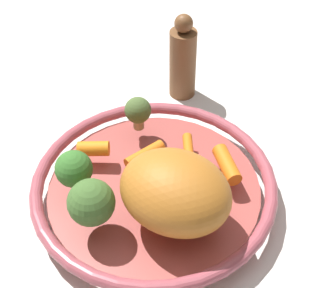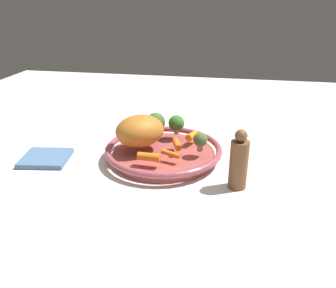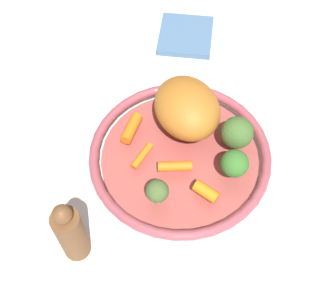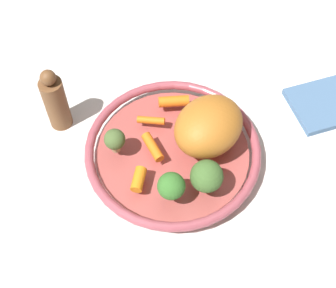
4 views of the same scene
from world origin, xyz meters
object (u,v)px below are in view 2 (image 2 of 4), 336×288
(baby_carrot_near_rim, at_px, (149,157))
(pepper_mill, at_px, (239,162))
(baby_carrot_back, at_px, (192,136))
(broccoli_floret_edge, at_px, (156,122))
(baby_carrot_left, at_px, (171,154))
(dish_towel, at_px, (46,158))
(roast_chicken_piece, at_px, (140,131))
(broccoli_floret_mid, at_px, (176,123))
(serving_bowl, at_px, (164,152))
(baby_carrot_center, at_px, (177,144))
(broccoli_floret_large, at_px, (200,140))

(baby_carrot_near_rim, bearing_deg, pepper_mill, -96.23)
(baby_carrot_back, bearing_deg, broccoli_floret_edge, 76.09)
(broccoli_floret_edge, bearing_deg, baby_carrot_left, -154.56)
(baby_carrot_back, height_order, broccoli_floret_edge, broccoli_floret_edge)
(baby_carrot_near_rim, bearing_deg, baby_carrot_back, -29.59)
(dish_towel, bearing_deg, roast_chicken_piece, -75.97)
(broccoli_floret_edge, bearing_deg, pepper_mill, -130.75)
(dish_towel, bearing_deg, baby_carrot_near_rim, -95.06)
(baby_carrot_left, bearing_deg, roast_chicken_piece, 59.71)
(baby_carrot_left, xyz_separation_m, broccoli_floret_mid, (0.16, 0.01, 0.03))
(baby_carrot_left, relative_size, broccoli_floret_mid, 0.90)
(baby_carrot_near_rim, bearing_deg, roast_chicken_piece, 26.93)
(dish_towel, bearing_deg, serving_bowl, -77.87)
(broccoli_floret_mid, bearing_deg, serving_bowl, 168.27)
(baby_carrot_left, relative_size, dish_towel, 0.42)
(roast_chicken_piece, bearing_deg, pepper_mill, -113.24)
(baby_carrot_left, xyz_separation_m, pepper_mill, (-0.06, -0.18, 0.02))
(roast_chicken_piece, xyz_separation_m, baby_carrot_back, (0.07, -0.14, -0.03))
(serving_bowl, relative_size, baby_carrot_left, 6.27)
(baby_carrot_center, xyz_separation_m, broccoli_floret_mid, (0.10, 0.02, 0.03))
(pepper_mill, bearing_deg, roast_chicken_piece, 66.76)
(baby_carrot_back, distance_m, baby_carrot_left, 0.13)
(baby_carrot_left, height_order, pepper_mill, pepper_mill)
(baby_carrot_near_rim, xyz_separation_m, pepper_mill, (-0.02, -0.23, 0.02))
(baby_carrot_back, distance_m, broccoli_floret_mid, 0.07)
(baby_carrot_left, distance_m, broccoli_floret_edge, 0.17)
(baby_carrot_center, height_order, dish_towel, baby_carrot_center)
(serving_bowl, relative_size, broccoli_floret_mid, 5.64)
(roast_chicken_piece, relative_size, pepper_mill, 0.93)
(roast_chicken_piece, bearing_deg, baby_carrot_back, -63.62)
(serving_bowl, bearing_deg, baby_carrot_left, -153.11)
(baby_carrot_center, relative_size, pepper_mill, 0.39)
(broccoli_floret_large, bearing_deg, baby_carrot_center, 80.61)
(broccoli_floret_large, bearing_deg, baby_carrot_near_rim, 124.64)
(broccoli_floret_large, bearing_deg, baby_carrot_left, 124.28)
(baby_carrot_near_rim, relative_size, baby_carrot_center, 1.01)
(roast_chicken_piece, bearing_deg, broccoli_floret_edge, -14.00)
(roast_chicken_piece, xyz_separation_m, broccoli_floret_mid, (0.11, -0.09, -0.01))
(serving_bowl, xyz_separation_m, baby_carrot_center, (-0.00, -0.04, 0.03))
(serving_bowl, distance_m, pepper_mill, 0.25)
(baby_carrot_near_rim, relative_size, broccoli_floret_large, 1.13)
(roast_chicken_piece, height_order, baby_carrot_back, roast_chicken_piece)
(serving_bowl, height_order, dish_towel, serving_bowl)
(broccoli_floret_edge, height_order, pepper_mill, pepper_mill)
(broccoli_floret_mid, bearing_deg, baby_carrot_left, -176.19)
(baby_carrot_near_rim, bearing_deg, broccoli_floret_mid, -11.40)
(broccoli_floret_mid, distance_m, dish_towel, 0.40)
(serving_bowl, bearing_deg, broccoli_floret_mid, -11.73)
(broccoli_floret_edge, bearing_deg, broccoli_floret_large, -125.48)
(baby_carrot_left, distance_m, broccoli_floret_mid, 0.17)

